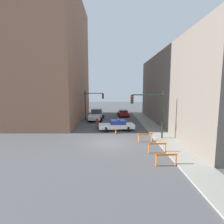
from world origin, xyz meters
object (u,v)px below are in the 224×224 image
traffic_light_near (152,108)px  barrier_mid (157,146)px  parked_car_near (123,113)px  pedestrian_crossing (97,123)px  white_truck (96,115)px  barrier_back (145,136)px  traffic_light_far (91,101)px  police_car (117,125)px  barrier_front (166,158)px  traffic_cone (116,131)px

traffic_light_near → barrier_mid: 5.23m
parked_car_near → pedestrian_crossing: size_ratio=2.65×
white_truck → barrier_back: bearing=-61.6°
white_truck → barrier_back: (6.28, -13.21, -0.29)m
traffic_light_far → white_truck: bearing=-5.0°
police_car → barrier_mid: (3.23, -8.46, -0.11)m
traffic_light_near → pedestrian_crossing: size_ratio=3.13×
parked_car_near → barrier_back: parked_car_near is taller
police_car → barrier_front: size_ratio=3.03×
parked_car_near → barrier_mid: bearing=-89.6°
traffic_light_near → barrier_front: bearing=-94.4°
police_car → barrier_front: police_car is taller
traffic_light_far → traffic_cone: size_ratio=7.93×
traffic_light_far → barrier_mid: size_ratio=3.25×
parked_car_near → barrier_front: 23.45m
traffic_light_far → police_car: size_ratio=1.07×
traffic_light_near → barrier_back: traffic_light_near is taller
traffic_light_far → barrier_front: size_ratio=3.25×
white_truck → pedestrian_crossing: (0.71, -7.30, -0.04)m
barrier_mid → parked_car_near: bearing=94.1°
parked_car_near → barrier_front: size_ratio=2.75×
parked_car_near → police_car: bearing=-101.7°
parked_car_near → barrier_mid: (1.48, -20.84, -0.06)m
police_car → white_truck: size_ratio=0.88×
parked_car_near → pedestrian_crossing: (-4.47, -11.62, 0.19)m
police_car → barrier_back: size_ratio=3.08×
traffic_light_near → traffic_cone: bearing=149.3°
traffic_light_far → parked_car_near: bearing=35.1°
parked_car_near → barrier_mid: size_ratio=2.75×
barrier_mid → traffic_cone: 7.46m
traffic_light_far → police_car: traffic_light_far is taller
barrier_back → traffic_cone: size_ratio=2.41×
barrier_back → white_truck: bearing=115.4°
traffic_cone → barrier_back: bearing=-47.7°
traffic_light_far → pedestrian_crossing: size_ratio=3.13×
police_car → traffic_light_far: bearing=22.3°
white_truck → barrier_back: 14.63m
parked_car_near → pedestrian_crossing: bearing=-114.7°
traffic_light_near → barrier_mid: bearing=-96.6°
police_car → traffic_cone: size_ratio=7.40×
traffic_light_near → parked_car_near: 16.89m
pedestrian_crossing → barrier_back: bearing=3.6°
barrier_front → traffic_cone: size_ratio=2.44×
pedestrian_crossing → barrier_back: 8.12m
white_truck → barrier_mid: bearing=-65.1°
police_car → pedestrian_crossing: pedestrian_crossing is taller
pedestrian_crossing → barrier_front: (5.93, -11.78, -0.24)m
barrier_back → parked_car_near: bearing=93.6°
pedestrian_crossing → barrier_mid: 10.98m
parked_car_near → barrier_mid: parked_car_near is taller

